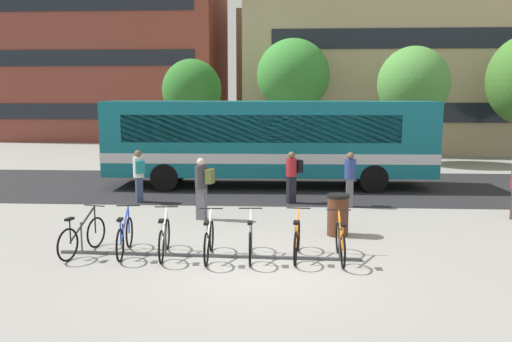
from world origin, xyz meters
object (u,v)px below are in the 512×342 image
object	(u,v)px
parked_bicycle_white_2	(164,239)
commuter_black_pack_3	(292,173)
commuter_black_pack_2	(350,175)
city_bus	(271,140)
commuter_olive_pack_0	(202,184)
parked_bicycle_black_0	(82,237)
parked_bicycle_orange_5	(297,240)
commuter_teal_pack_1	(139,173)
trash_bin	(338,215)
parked_bicycle_orange_6	(340,243)
parked_bicycle_silver_4	(250,241)
street_tree_2	(192,90)
parked_bicycle_blue_1	(125,237)
parked_bicycle_white_3	(209,241)
street_tree_0	(293,75)
street_tree_3	(413,84)

from	to	relation	value
parked_bicycle_white_2	commuter_black_pack_3	xyz separation A→B (m)	(2.81, 5.66, 0.58)
commuter_black_pack_2	commuter_black_pack_3	bearing A→B (deg)	-103.09
city_bus	commuter_olive_pack_0	world-z (taller)	city_bus
parked_bicycle_black_0	parked_bicycle_orange_5	bearing A→B (deg)	-76.69
commuter_teal_pack_1	trash_bin	xyz separation A→B (m)	(5.99, -3.59, -0.45)
parked_bicycle_orange_6	city_bus	bearing A→B (deg)	11.12
commuter_olive_pack_0	commuter_black_pack_2	size ratio (longest dim) A/B	1.01
parked_bicycle_black_0	commuter_black_pack_2	distance (m)	8.24
parked_bicycle_white_2	commuter_teal_pack_1	world-z (taller)	commuter_teal_pack_1
parked_bicycle_silver_4	street_tree_2	distance (m)	18.99
parked_bicycle_silver_4	parked_bicycle_orange_5	bearing A→B (deg)	-88.61
parked_bicycle_blue_1	commuter_teal_pack_1	world-z (taller)	commuter_teal_pack_1
parked_bicycle_white_2	trash_bin	distance (m)	4.33
parked_bicycle_white_3	parked_bicycle_orange_6	size ratio (longest dim) A/B	1.00
parked_bicycle_silver_4	trash_bin	distance (m)	2.82
city_bus	parked_bicycle_orange_6	bearing A→B (deg)	-80.08
parked_bicycle_white_2	street_tree_2	distance (m)	18.59
commuter_olive_pack_0	commuter_black_pack_2	world-z (taller)	commuter_olive_pack_0
commuter_black_pack_2	parked_bicycle_blue_1	bearing A→B (deg)	-45.48
commuter_teal_pack_1	street_tree_0	world-z (taller)	street_tree_0
parked_bicycle_white_2	trash_bin	xyz separation A→B (m)	(3.89, 1.90, 0.13)
parked_bicycle_silver_4	parked_bicycle_black_0	bearing A→B (deg)	85.51
parked_bicycle_white_2	parked_bicycle_silver_4	distance (m)	1.86
parked_bicycle_white_3	commuter_olive_pack_0	xyz separation A→B (m)	(-0.68, 3.43, 0.61)
commuter_black_pack_2	commuter_olive_pack_0	bearing A→B (deg)	-64.83
parked_bicycle_black_0	parked_bicycle_white_2	bearing A→B (deg)	-77.85
city_bus	street_tree_3	size ratio (longest dim) A/B	2.10
parked_bicycle_blue_1	parked_bicycle_white_2	world-z (taller)	same
street_tree_3	parked_bicycle_white_2	bearing A→B (deg)	-119.81
parked_bicycle_silver_4	trash_bin	xyz separation A→B (m)	(2.03, 1.94, 0.13)
parked_bicycle_white_3	street_tree_0	xyz separation A→B (m)	(1.97, 17.44, 4.05)
city_bus	commuter_teal_pack_1	distance (m)	5.28
street_tree_0	commuter_black_pack_2	bearing A→B (deg)	-82.40
parked_bicycle_orange_6	street_tree_2	size ratio (longest dim) A/B	0.32
parked_bicycle_blue_1	parked_bicycle_white_2	xyz separation A→B (m)	(0.89, -0.07, 0.00)
parked_bicycle_black_0	commuter_black_pack_2	world-z (taller)	commuter_black_pack_2
parked_bicycle_blue_1	parked_bicycle_orange_5	distance (m)	3.73
parked_bicycle_orange_6	commuter_olive_pack_0	world-z (taller)	commuter_olive_pack_0
city_bus	street_tree_2	world-z (taller)	street_tree_2
parked_bicycle_silver_4	street_tree_3	bearing A→B (deg)	-27.39
commuter_teal_pack_1	commuter_black_pack_3	xyz separation A→B (m)	(4.91, 0.18, -0.01)
trash_bin	commuter_black_pack_3	bearing A→B (deg)	105.97
commuter_olive_pack_0	trash_bin	world-z (taller)	commuter_olive_pack_0
parked_bicycle_black_0	street_tree_2	size ratio (longest dim) A/B	0.31
parked_bicycle_white_2	parked_bicycle_white_3	bearing A→B (deg)	-102.83
parked_bicycle_white_2	parked_bicycle_orange_6	xyz separation A→B (m)	(3.75, -0.09, 0.00)
parked_bicycle_orange_5	parked_bicycle_blue_1	bearing A→B (deg)	94.12
city_bus	street_tree_2	xyz separation A→B (m)	(-4.65, 9.44, 1.89)
parked_bicycle_blue_1	commuter_black_pack_3	size ratio (longest dim) A/B	1.03
parked_bicycle_silver_4	parked_bicycle_white_3	bearing A→B (deg)	91.49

